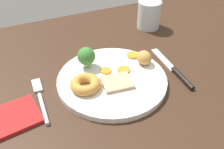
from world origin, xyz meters
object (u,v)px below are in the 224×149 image
roast_potato_left (144,58)px  carrot_coin_side (133,55)px  yorkshire_pudding (85,84)px  carrot_coin_back (106,71)px  dinner_plate (112,80)px  fork (41,99)px  broccoli_floret (86,56)px  water_glass (149,15)px  meat_slice_main (118,83)px  knife (175,71)px  folded_napkin (12,117)px  carrot_coin_front (124,70)px

roast_potato_left → carrot_coin_side: size_ratio=1.33×
yorkshire_pudding → carrot_coin_back: (6.60, 3.86, -0.93)cm
carrot_coin_back → roast_potato_left: bearing=-4.9°
dinner_plate → yorkshire_pudding: size_ratio=3.78×
fork → yorkshire_pudding: bearing=-98.3°
carrot_coin_side → fork: 26.34cm
yorkshire_pudding → carrot_coin_back: size_ratio=2.58×
broccoli_floret → water_glass: size_ratio=0.62×
meat_slice_main → carrot_coin_back: bearing=95.6°
carrot_coin_side → broccoli_floret: (-12.66, 0.51, 2.78)cm
broccoli_floret → knife: 22.61cm
broccoli_floret → folded_napkin: size_ratio=0.49×
meat_slice_main → carrot_coin_front: meat_slice_main is taller
roast_potato_left → knife: size_ratio=0.22×
roast_potato_left → carrot_coin_back: (-10.14, 0.86, -1.57)cm
carrot_coin_side → carrot_coin_front: bearing=-136.0°
carrot_coin_side → knife: size_ratio=0.17×
carrot_coin_side → folded_napkin: size_ratio=0.28×
knife → folded_napkin: 39.86cm
yorkshire_pudding → carrot_coin_side: (15.70, 7.12, -0.88)cm
water_glass → roast_potato_left: bearing=-123.0°
carrot_coin_back → fork: carrot_coin_back is taller
meat_slice_main → knife: bearing=0.4°
carrot_coin_back → fork: bearing=-173.0°
roast_potato_left → knife: 8.51cm
dinner_plate → roast_potato_left: bearing=11.9°
folded_napkin → water_glass: bearing=26.9°
yorkshire_pudding → water_glass: water_glass is taller
knife → water_glass: water_glass is taller
folded_napkin → fork: bearing=25.2°
yorkshire_pudding → roast_potato_left: size_ratio=1.70×
yorkshire_pudding → carrot_coin_side: bearing=24.4°
fork → meat_slice_main: bearing=-100.5°
roast_potato_left → carrot_coin_side: (-1.03, 4.13, -1.52)cm
carrot_coin_back → carrot_coin_side: (9.10, 3.26, 0.05)cm
dinner_plate → carrot_coin_side: carrot_coin_side is taller
carrot_coin_front → folded_napkin: 27.66cm
carrot_coin_front → carrot_coin_back: bearing=159.6°
dinner_plate → folded_napkin: bearing=-174.6°
roast_potato_left → carrot_coin_back: 10.29cm
dinner_plate → meat_slice_main: (0.20, -2.89, 1.10)cm
knife → roast_potato_left: bearing=55.5°
yorkshire_pudding → carrot_coin_back: 7.70cm
carrot_coin_back → folded_napkin: (-23.27, -5.16, -1.21)cm
knife → carrot_coin_front: bearing=73.8°
carrot_coin_side → yorkshire_pudding: bearing=-155.6°
fork → water_glass: water_glass is taller
fork → folded_napkin: fork is taller
broccoli_floret → yorkshire_pudding: bearing=-111.7°
knife → folded_napkin: bearing=91.5°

